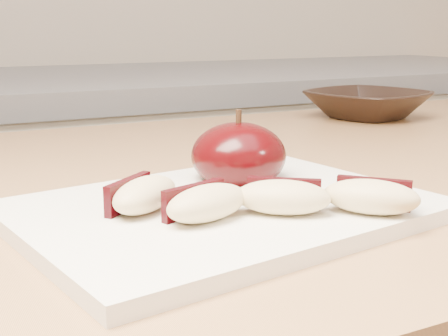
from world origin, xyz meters
name	(u,v)px	position (x,y,z in m)	size (l,w,h in m)	color
back_cabinet	(63,305)	(0.00, 1.20, 0.47)	(2.40, 0.62, 0.94)	silver
cutting_board	(224,210)	(-0.06, 0.37, 0.91)	(0.29, 0.21, 0.01)	white
apple_half	(238,156)	(-0.01, 0.43, 0.93)	(0.09, 0.09, 0.06)	black
apple_wedge_a	(143,194)	(-0.11, 0.38, 0.92)	(0.07, 0.06, 0.02)	#D6BD88
apple_wedge_b	(206,202)	(-0.09, 0.34, 0.92)	(0.07, 0.05, 0.02)	#D6BD88
apple_wedge_c	(283,197)	(-0.03, 0.33, 0.92)	(0.07, 0.06, 0.02)	#D6BD88
apple_wedge_d	(371,196)	(0.02, 0.30, 0.92)	(0.07, 0.07, 0.02)	#D6BD88
bowl	(367,104)	(0.35, 0.70, 0.92)	(0.17, 0.17, 0.04)	black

